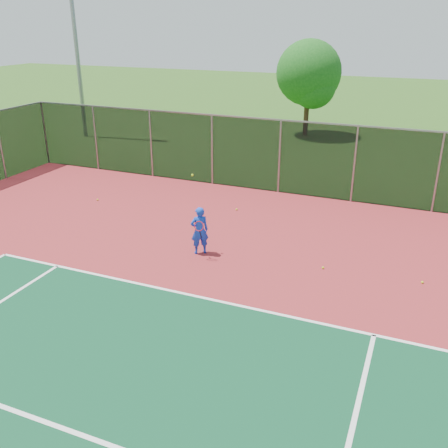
{
  "coord_description": "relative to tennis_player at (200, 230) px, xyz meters",
  "views": [
    {
      "loc": [
        2.49,
        -7.15,
        6.72
      ],
      "look_at": [
        -2.55,
        5.0,
        1.3
      ],
      "focal_mm": 40.0,
      "sensor_mm": 36.0,
      "label": 1
    }
  ],
  "objects": [
    {
      "name": "ground",
      "position": [
        3.52,
        -5.42,
        -0.78
      ],
      "size": [
        120.0,
        120.0,
        0.0
      ],
      "primitive_type": "plane",
      "color": "#264F16",
      "rests_on": "ground"
    },
    {
      "name": "court_apron",
      "position": [
        3.52,
        -3.42,
        -0.77
      ],
      "size": [
        30.0,
        20.0,
        0.02
      ],
      "primitive_type": "cube",
      "color": "maroon",
      "rests_on": "ground"
    },
    {
      "name": "practice_ball_4",
      "position": [
        3.74,
        0.41,
        -0.72
      ],
      "size": [
        0.07,
        0.07,
        0.07
      ],
      "primitive_type": "sphere",
      "color": "#CAE41A",
      "rests_on": "court_apron"
    },
    {
      "name": "practice_ball_3",
      "position": [
        6.44,
        0.59,
        -0.72
      ],
      "size": [
        0.07,
        0.07,
        0.07
      ],
      "primitive_type": "sphere",
      "color": "#CAE41A",
      "rests_on": "court_apron"
    },
    {
      "name": "fence_back",
      "position": [
        3.52,
        6.58,
        0.79
      ],
      "size": [
        30.0,
        0.06,
        3.03
      ],
      "color": "black",
      "rests_on": "court_apron"
    },
    {
      "name": "practice_ball_0",
      "position": [
        -0.3,
        3.9,
        -0.72
      ],
      "size": [
        0.07,
        0.07,
        0.07
      ],
      "primitive_type": "sphere",
      "color": "#CAE41A",
      "rests_on": "court_apron"
    },
    {
      "name": "tennis_player",
      "position": [
        0.0,
        0.0,
        0.0
      ],
      "size": [
        0.66,
        0.72,
        2.48
      ],
      "color": "blue",
      "rests_on": "court_apron"
    },
    {
      "name": "floodlight_nw",
      "position": [
        -13.61,
        12.42,
        6.69
      ],
      "size": [
        0.9,
        0.4,
        13.35
      ],
      "color": "gray",
      "rests_on": "ground"
    },
    {
      "name": "tree_back_left",
      "position": [
        -1.05,
        17.85,
        2.8
      ],
      "size": [
        3.88,
        3.88,
        5.7
      ],
      "color": "#3A2215",
      "rests_on": "ground"
    },
    {
      "name": "practice_ball_1",
      "position": [
        -5.81,
        2.79,
        -0.72
      ],
      "size": [
        0.07,
        0.07,
        0.07
      ],
      "primitive_type": "sphere",
      "color": "#CAE41A",
      "rests_on": "court_apron"
    }
  ]
}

